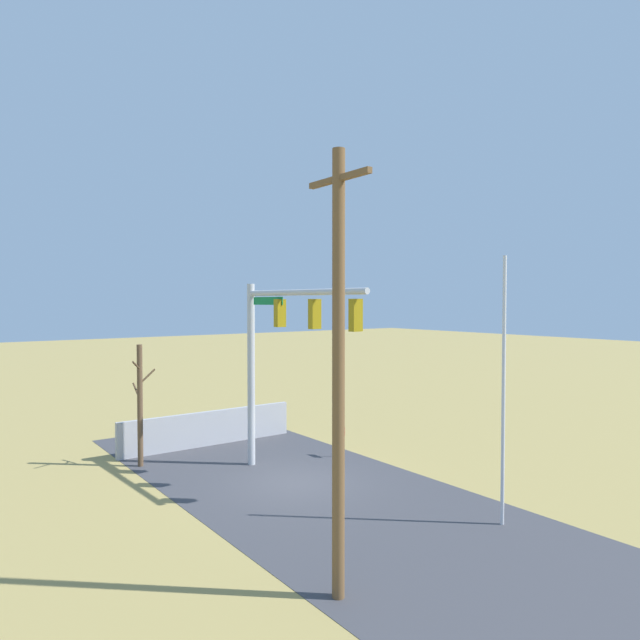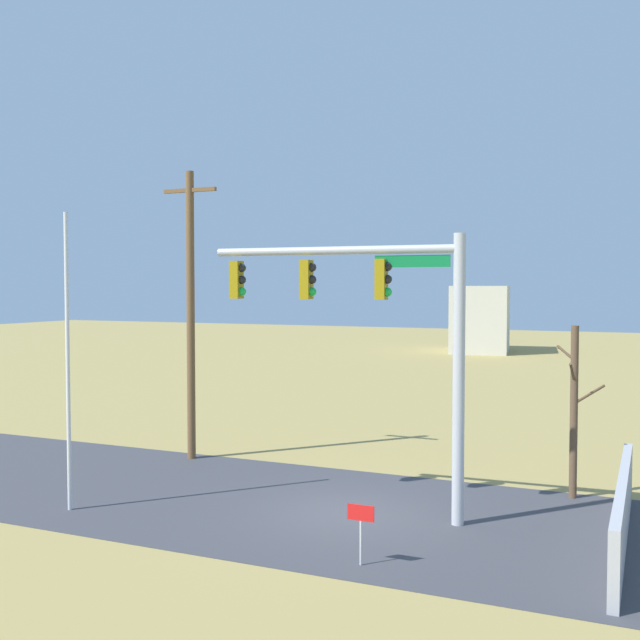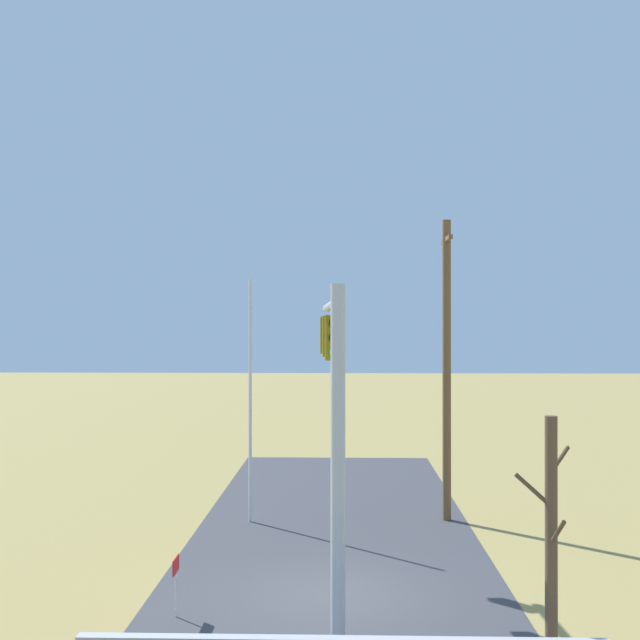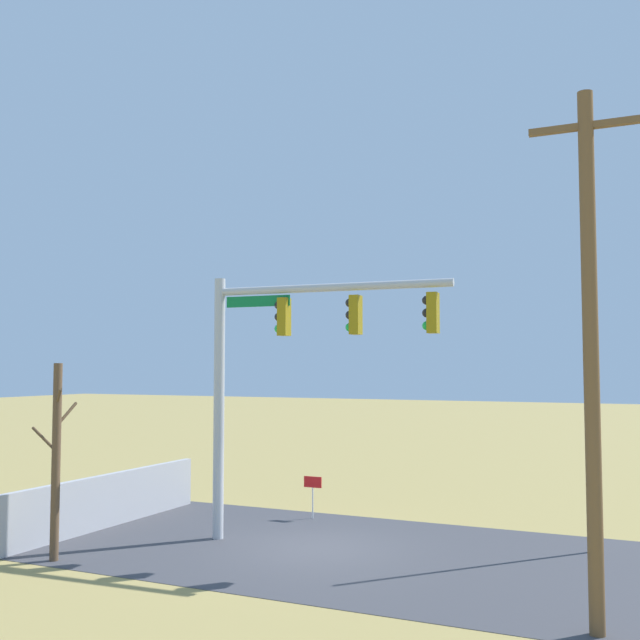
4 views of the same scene
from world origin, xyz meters
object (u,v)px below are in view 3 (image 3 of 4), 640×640
Objects in this scene: flagpole at (250,401)px; open_sign at (176,573)px; bare_tree at (551,554)px; utility_pole at (447,364)px; signal_mast at (334,381)px.

open_sign is at bearing -4.38° from flagpole.
bare_tree is at bearing 63.36° from open_sign.
utility_pole is at bearing 93.56° from flagpole.
bare_tree is at bearing 0.76° from utility_pole.
signal_mast is 1.49× the size of bare_tree.
open_sign is (8.27, -6.57, -3.84)m from utility_pole.
signal_mast is at bearing 101.72° from open_sign.
utility_pole is 2.03× the size of bare_tree.
signal_mast reaches higher than open_sign.
flagpole is 0.80× the size of utility_pole.
utility_pole is 7.51× the size of open_sign.
signal_mast is 5.53× the size of open_sign.
bare_tree reaches higher than open_sign.
signal_mast is 0.74× the size of utility_pole.
utility_pole is 11.24m from open_sign.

